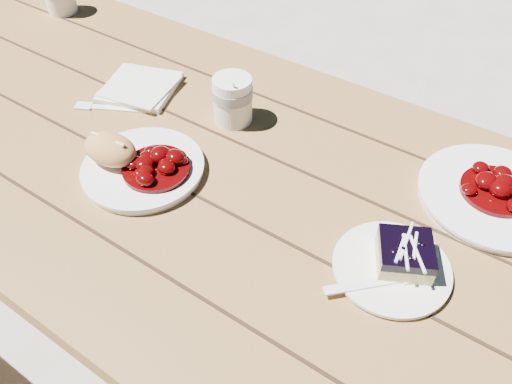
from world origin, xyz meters
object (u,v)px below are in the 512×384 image
Objects in this scene: second_plate at (494,196)px; picnic_table at (212,219)px; main_plate at (143,169)px; bread_roll at (110,149)px; dessert_plate at (391,268)px; coffee_cup at (233,100)px; blueberry_cake at (405,254)px.

picnic_table is at bearing -156.58° from second_plate.
main_plate is at bearing -152.28° from second_plate.
picnic_table is 7.82× the size of second_plate.
picnic_table is 9.10× the size of main_plate.
second_plate is at bearing 27.07° from bread_roll.
dessert_plate is 1.79× the size of coffee_cup.
dessert_plate is (0.47, 0.05, -0.00)m from main_plate.
blueberry_cake is (0.53, 0.09, -0.01)m from bread_roll.
coffee_cup is at bearing 132.52° from blueberry_cake.
bread_roll is 0.42× the size of second_plate.
main_plate is 1.25× the size of dessert_plate.
coffee_cup reaches higher than second_plate.
bread_roll reaches higher than dessert_plate.
second_plate is at bearing 23.42° from picnic_table.
bread_roll is at bearing -152.93° from second_plate.
second_plate is (0.51, 0.07, -0.04)m from coffee_cup.
second_plate is at bearing 43.68° from blueberry_cake.
bread_roll is 0.54m from blueberry_cake.
coffee_cup reaches higher than dessert_plate.
picnic_table is 0.55m from second_plate.
main_plate is 2.06× the size of bread_roll.
second_plate is (0.08, 0.23, -0.02)m from blueberry_cake.
coffee_cup is at bearing 78.85° from main_plate.
second_plate is (0.48, 0.21, 0.17)m from picnic_table.
coffee_cup is (0.04, 0.22, 0.04)m from main_plate.
main_plate is 0.07m from bread_roll.
dessert_plate is 1.63× the size of blueberry_cake.
second_plate is (0.61, 0.31, -0.04)m from bread_roll.
picnic_table is 18.58× the size of blueberry_cake.
picnic_table is at bearing -74.86° from coffee_cup.
blueberry_cake is at bearing -3.02° from picnic_table.
coffee_cup is at bearing 157.91° from dessert_plate.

